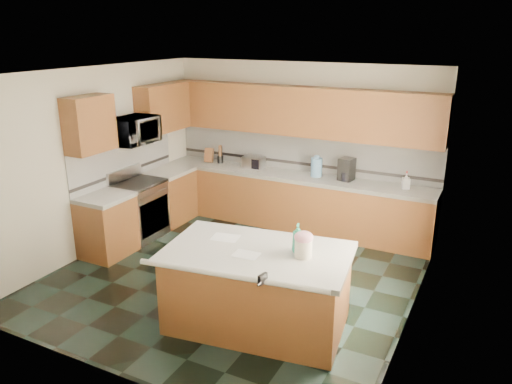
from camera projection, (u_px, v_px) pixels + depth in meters
The scene contains 52 objects.
floor at pixel (235, 276), 6.78m from camera, with size 4.60×4.60×0.00m, color black.
ceiling at pixel (232, 73), 5.93m from camera, with size 4.60×4.60×0.00m, color white.
wall_back at pixel (301, 145), 8.32m from camera, with size 4.60×0.04×2.70m, color beige.
wall_front at pixel (104, 249), 4.39m from camera, with size 4.60×0.04×2.70m, color beige.
wall_left at pixel (96, 160), 7.35m from camera, with size 0.04×4.60×2.70m, color beige.
wall_right at pixel (421, 209), 5.36m from camera, with size 0.04×4.60×2.70m, color beige.
back_base_cab at pixel (293, 202), 8.34m from camera, with size 4.60×0.60×0.86m, color #452712.
back_countertop at pixel (293, 176), 8.19m from camera, with size 4.60×0.64×0.06m, color white.
back_upper_cab at pixel (298, 111), 7.98m from camera, with size 4.60×0.33×0.78m, color #452712.
back_backsplash at pixel (300, 152), 8.33m from camera, with size 4.60×0.02×0.63m, color silver.
back_accent_band at pixel (300, 163), 8.39m from camera, with size 4.60×0.01×0.05m, color black.
left_base_cab_rear at pixel (170, 197), 8.60m from camera, with size 0.60×0.82×0.86m, color #452712.
left_counter_rear at pixel (168, 172), 8.45m from camera, with size 0.64×0.82×0.06m, color white.
left_base_cab_front at pixel (107, 227), 7.30m from camera, with size 0.60×0.72×0.86m, color #452712.
left_counter_front at pixel (104, 198), 7.16m from camera, with size 0.64×0.72×0.06m, color white.
left_backsplash at pixel (124, 160), 7.84m from camera, with size 0.02×2.30×0.63m, color silver.
left_accent_band at pixel (125, 172), 7.90m from camera, with size 0.01×2.30×0.05m, color black.
left_upper_cab_rear at pixel (163, 108), 8.30m from camera, with size 0.33×1.09×0.78m, color #452712.
left_upper_cab_front at pixel (89, 124), 6.89m from camera, with size 0.33×0.72×0.78m, color #452712.
range_body at pixel (140, 211), 7.92m from camera, with size 0.60×0.76×0.88m, color #B7B7BC.
range_oven_door at pixel (155, 216), 7.81m from camera, with size 0.02×0.68×0.55m, color black.
range_cooktop at pixel (138, 183), 7.78m from camera, with size 0.62×0.78×0.04m, color black.
range_handle at pixel (155, 193), 7.68m from camera, with size 0.02×0.02×0.66m, color #B7B7BC.
range_backguard at pixel (124, 174), 7.85m from camera, with size 0.06×0.76×0.18m, color #B7B7BC.
microwave at pixel (134, 131), 7.52m from camera, with size 0.73×0.50×0.41m, color #B7B7BC.
island_base at pixel (257, 291), 5.54m from camera, with size 1.90×1.08×0.86m, color #452712.
island_top at pixel (257, 253), 5.39m from camera, with size 2.00×1.18×0.06m, color white.
island_bullnose at pixel (230, 276), 4.89m from camera, with size 0.06×0.06×2.00m, color white.
treat_jar at pixel (303, 248), 5.21m from camera, with size 0.18×0.18×0.19m, color #EDE0C6.
treat_jar_lid at pixel (304, 237), 5.17m from camera, with size 0.20×0.20×0.13m, color pink.
treat_jar_knob at pixel (304, 233), 5.15m from camera, with size 0.02×0.02×0.07m, color tan.
treat_jar_knob_end_l at pixel (301, 233), 5.17m from camera, with size 0.03×0.03×0.03m, color tan.
treat_jar_knob_end_r at pixel (307, 234), 5.14m from camera, with size 0.03×0.03×0.03m, color tan.
soap_bottle_island at pixel (298, 238), 5.30m from camera, with size 0.12×0.13×0.32m, color #229273.
paper_sheet_a at pixel (246, 255), 5.28m from camera, with size 0.27×0.20×0.00m, color white.
paper_sheet_b at pixel (225, 238), 5.71m from camera, with size 0.31×0.23×0.00m, color white.
clamp_body at pixel (263, 279), 4.75m from camera, with size 0.03×0.11×0.10m, color black.
clamp_handle at pixel (259, 284), 4.70m from camera, with size 0.02×0.02×0.08m, color black.
knife_block at pixel (209, 155), 8.90m from camera, with size 0.14×0.11×0.25m, color #472814.
utensil_crock at pixel (220, 159), 8.85m from camera, with size 0.10×0.10×0.13m, color black.
utensil_bundle at pixel (220, 151), 8.80m from camera, with size 0.06×0.06×0.19m, color #472814.
toaster_oven at pixel (254, 162), 8.52m from camera, with size 0.36×0.24×0.21m, color #B7B7BC.
toaster_oven_door at pixel (251, 164), 8.42m from camera, with size 0.32×0.01×0.17m, color black.
paper_towel at pixel (318, 167), 8.06m from camera, with size 0.13×0.13×0.29m, color white.
paper_towel_base at pixel (318, 175), 8.10m from camera, with size 0.19×0.19×0.01m, color #B7B7BC.
water_jug at pixel (316, 167), 8.03m from camera, with size 0.18×0.18×0.30m, color #6193BD.
water_jug_neck at pixel (317, 157), 7.97m from camera, with size 0.09×0.09×0.04m, color #6193BD.
coffee_maker at pixel (347, 169), 7.82m from camera, with size 0.21×0.23×0.36m, color black.
coffee_carafe at pixel (345, 176), 7.81m from camera, with size 0.15×0.15×0.15m, color black.
soap_bottle_back at pixel (406, 181), 7.42m from camera, with size 0.11×0.11×0.24m, color white.
soap_back_cap at pixel (407, 172), 7.38m from camera, with size 0.02×0.02×0.03m, color red.
window_light_proxy at pixel (416, 201), 5.16m from camera, with size 0.02×1.40×1.10m, color white.
Camera 1 is at (3.01, -5.29, 3.20)m, focal length 35.00 mm.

